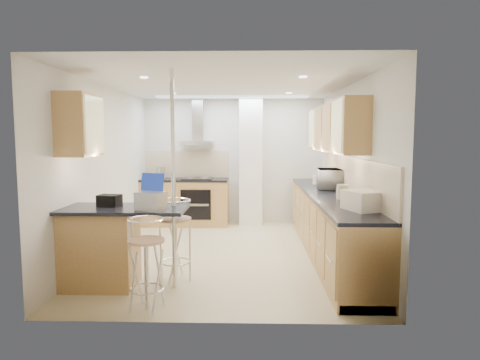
{
  "coord_description": "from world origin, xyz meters",
  "views": [
    {
      "loc": [
        0.35,
        -6.26,
        1.75
      ],
      "look_at": [
        0.19,
        0.2,
        1.09
      ],
      "focal_mm": 32.0,
      "sensor_mm": 36.0,
      "label": 1
    }
  ],
  "objects_px": {
    "laptop": "(151,201)",
    "bar_stool_near": "(147,264)",
    "bar_stool_end": "(175,240)",
    "microwave": "(330,179)",
    "bread_bin": "(363,200)"
  },
  "relations": [
    {
      "from": "laptop",
      "to": "bar_stool_near",
      "type": "distance_m",
      "value": 0.73
    },
    {
      "from": "bar_stool_near",
      "to": "bar_stool_end",
      "type": "relative_size",
      "value": 0.94
    },
    {
      "from": "microwave",
      "to": "bar_stool_end",
      "type": "distance_m",
      "value": 2.84
    },
    {
      "from": "bread_bin",
      "to": "bar_stool_near",
      "type": "bearing_deg",
      "value": 174.93
    },
    {
      "from": "laptop",
      "to": "bar_stool_end",
      "type": "bearing_deg",
      "value": 85.55
    },
    {
      "from": "microwave",
      "to": "bar_stool_near",
      "type": "xyz_separation_m",
      "value": [
        -2.31,
        -2.64,
        -0.6
      ]
    },
    {
      "from": "bar_stool_end",
      "to": "bar_stool_near",
      "type": "bearing_deg",
      "value": -151.66
    },
    {
      "from": "bar_stool_near",
      "to": "bar_stool_end",
      "type": "bearing_deg",
      "value": 74.38
    },
    {
      "from": "laptop",
      "to": "bread_bin",
      "type": "height_order",
      "value": "same"
    },
    {
      "from": "microwave",
      "to": "bar_stool_near",
      "type": "distance_m",
      "value": 3.56
    },
    {
      "from": "microwave",
      "to": "bread_bin",
      "type": "bearing_deg",
      "value": -174.83
    },
    {
      "from": "bread_bin",
      "to": "bar_stool_end",
      "type": "bearing_deg",
      "value": 152.51
    },
    {
      "from": "bar_stool_end",
      "to": "bread_bin",
      "type": "xyz_separation_m",
      "value": [
        2.18,
        -0.27,
        0.53
      ]
    },
    {
      "from": "bar_stool_near",
      "to": "laptop",
      "type": "bearing_deg",
      "value": 89.18
    },
    {
      "from": "laptop",
      "to": "bar_stool_near",
      "type": "xyz_separation_m",
      "value": [
        0.05,
        -0.46,
        -0.57
      ]
    }
  ]
}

